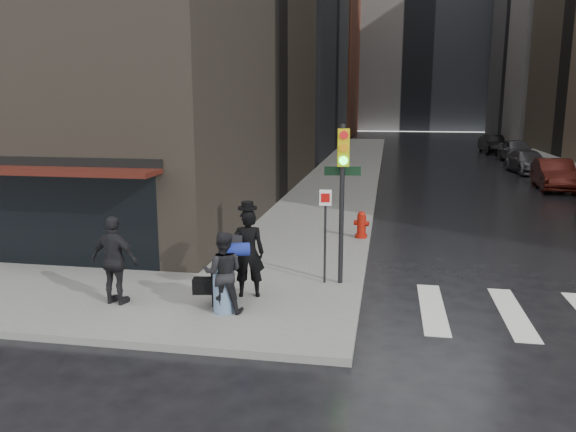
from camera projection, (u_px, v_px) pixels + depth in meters
name	position (u px, v px, depth m)	size (l,w,h in m)	color
ground	(260.00, 315.00, 11.46)	(140.00, 140.00, 0.00)	black
sidewalk_left	(350.00, 165.00, 37.48)	(4.00, 50.00, 0.15)	slate
sidewalk_right	(566.00, 169.00, 35.15)	(3.00, 50.00, 0.15)	slate
bldg_left_far	(269.00, 30.00, 70.85)	(22.00, 20.00, 26.00)	brown
bldg_distant	(418.00, 19.00, 82.39)	(40.00, 12.00, 32.00)	gray
storefront	(5.00, 200.00, 14.13)	(8.40, 1.11, 2.83)	black
man_overcoat	(242.00, 258.00, 11.86)	(1.09, 1.27, 2.11)	black
man_jeans	(223.00, 272.00, 11.06)	(1.20, 0.75, 1.64)	black
man_greycoat	(115.00, 260.00, 11.50)	(1.15, 0.64, 1.85)	black
traffic_light	(341.00, 183.00, 12.46)	(0.90, 0.48, 3.64)	black
fire_hydrant	(361.00, 226.00, 17.22)	(0.48, 0.36, 0.83)	#9F1609
parked_car_2	(554.00, 174.00, 27.55)	(1.56, 4.49, 1.48)	#3C100C
parked_car_3	(528.00, 162.00, 33.83)	(1.86, 4.58, 1.33)	#3C3B40
parked_car_4	(516.00, 150.00, 40.00)	(1.88, 4.66, 1.59)	#47474B
parked_car_5	(493.00, 144.00, 46.40)	(1.56, 4.48, 1.48)	black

